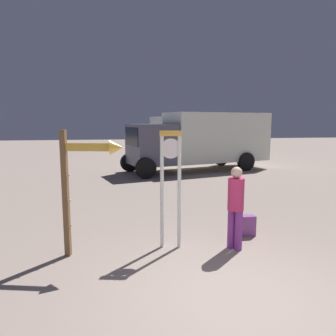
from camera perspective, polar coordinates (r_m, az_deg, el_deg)
name	(u,v)px	position (r m, az deg, el deg)	size (l,w,h in m)	color
ground_plane	(238,299)	(4.92, 12.27, -21.74)	(80.00, 80.00, 0.00)	gray
standing_clock	(171,178)	(6.12, 0.47, -1.83)	(0.42, 0.17, 2.27)	white
arrow_sign	(85,172)	(5.85, -14.51, -0.77)	(1.12, 0.44, 2.30)	brown
person_near_clock	(236,204)	(6.26, 11.93, -6.23)	(0.31, 0.31, 1.60)	#83338E
backpack	(248,226)	(7.25, 13.96, -9.88)	(0.30, 0.24, 0.44)	#87498B
box_truck_near	(203,139)	(16.21, 6.30, 5.16)	(7.70, 4.20, 2.86)	white
box_truck_far	(195,134)	(23.78, 4.85, 6.07)	(7.01, 2.90, 2.76)	silver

